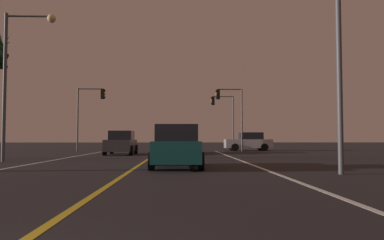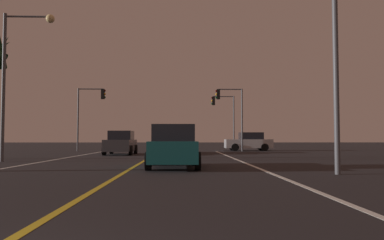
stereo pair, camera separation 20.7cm
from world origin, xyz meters
TOP-DOWN VIEW (x-y plane):
  - lane_edge_right at (4.95, 12.65)m, footprint 0.16×37.31m
  - lane_edge_left at (-4.95, 12.65)m, footprint 0.16×37.31m
  - lane_center_divider at (0.00, 12.65)m, footprint 0.16×37.31m
  - car_crossing_side at (8.15, 32.95)m, footprint 4.30×2.02m
  - car_oncoming at (-2.45, 25.24)m, footprint 2.02×4.30m
  - car_ahead_far at (1.95, 27.78)m, footprint 2.02×4.30m
  - car_lead_same_lane at (1.64, 12.95)m, footprint 2.02×4.30m
  - traffic_light_near_right at (6.24, 31.81)m, footprint 2.46×0.36m
  - traffic_light_near_left at (-6.21, 31.81)m, footprint 2.51×0.36m
  - traffic_light_far_right at (6.24, 37.31)m, footprint 2.44×0.36m
  - street_lamp_right_near at (6.47, 10.04)m, footprint 2.33×0.44m
  - street_lamp_left_mid at (-6.40, 17.01)m, footprint 2.58×0.44m

SIDE VIEW (x-z plane):
  - lane_edge_right at x=4.95m, z-range 0.00..0.01m
  - lane_edge_left at x=-4.95m, z-range 0.00..0.01m
  - lane_center_divider at x=0.00m, z-range 0.00..0.01m
  - car_crossing_side at x=8.15m, z-range -0.03..1.67m
  - car_oncoming at x=-2.45m, z-range -0.03..1.67m
  - car_ahead_far at x=1.95m, z-range -0.03..1.67m
  - car_lead_same_lane at x=1.64m, z-range -0.03..1.67m
  - traffic_light_far_right at x=6.24m, z-range 1.31..6.88m
  - traffic_light_near_left at x=-6.21m, z-range 1.32..6.93m
  - traffic_light_near_right at x=6.24m, z-range 1.32..6.94m
  - street_lamp_right_near at x=6.47m, z-range 1.06..8.40m
  - street_lamp_left_mid at x=-6.40m, z-range 1.08..8.59m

